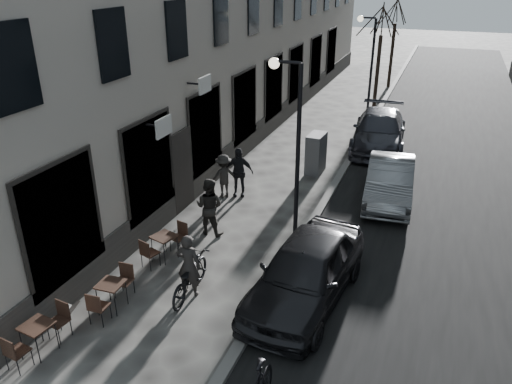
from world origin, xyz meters
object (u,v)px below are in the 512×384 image
Objects in this scene: bicycle at (189,276)px; car_near at (306,271)px; tree_near at (383,20)px; bistro_set_c at (165,245)px; utility_cabinet at (316,153)px; pedestrian_mid at (224,176)px; bistro_set_b at (112,293)px; pedestrian_far at (238,172)px; tree_far at (397,10)px; streetlamp_near at (292,134)px; bistro_set_a at (39,336)px; car_far at (379,131)px; sign_board at (63,294)px; streetlamp_far at (368,60)px; pedestrian_near at (209,207)px; car_mid at (390,181)px.

bicycle is 2.74m from car_near.
bicycle is (-1.51, -18.27, -4.18)m from tree_near.
utility_cabinet is at bearing 90.42° from bistro_set_c.
pedestrian_mid reaches higher than utility_cabinet.
bistro_set_b is at bearing 49.93° from pedestrian_mid.
bicycle is at bearing -93.71° from pedestrian_far.
pedestrian_far is (-1.89, -2.98, 0.11)m from utility_cabinet.
tree_far reaches higher than bistro_set_c.
bistro_set_a is at bearing -118.61° from streetlamp_near.
bistro_set_b is 4.44m from car_near.
bistro_set_b is at bearing 80.19° from bistro_set_a.
bicycle is 5.69m from pedestrian_far.
bistro_set_a is 0.94× the size of pedestrian_mid.
pedestrian_far is 0.33× the size of car_far.
sign_board reaches higher than bistro_set_b.
streetlamp_far is 10.67m from pedestrian_mid.
streetlamp_far is at bearing 90.00° from streetlamp_near.
pedestrian_near is 0.41× the size of car_mid.
tree_near is 3.32× the size of pedestrian_near.
car_far is (2.61, 12.23, 0.27)m from bicycle.
bistro_set_c is 1.79m from bicycle.
tree_near is at bearing 65.16° from sign_board.
pedestrian_mid is (-0.12, 6.43, 0.34)m from bistro_set_b.
sign_board is at bearing -128.54° from streetlamp_near.
car_near is (1.10, -17.50, -3.89)m from tree_near.
tree_far reaches higher than utility_cabinet.
bicycle is 5.52m from pedestrian_mid.
sign_board is at bearing -98.61° from tree_far.
tree_near is 13.88m from pedestrian_mid.
car_mid is (5.22, 1.73, -0.06)m from pedestrian_mid.
streetlamp_near is 3.54× the size of bistro_set_c.
car_mid is (2.28, 3.76, -2.47)m from streetlamp_near.
sign_board is 10.54m from car_mid.
car_mid is at bearing -82.64° from car_far.
bistro_set_a is at bearing -100.44° from streetlamp_far.
streetlamp_far is at bearing 106.41° from car_far.
car_far is at bearing 97.33° from car_mid.
sign_board is (-3.84, -16.82, -2.74)m from streetlamp_far.
pedestrian_far is (0.30, 6.70, 0.44)m from bistro_set_b.
tree_near reaches higher than car_near.
bistro_set_b is 0.96× the size of bistro_set_c.
pedestrian_near is at bearing -142.14° from car_mid.
tree_far is at bearing 90.00° from tree_near.
car_far is (3.46, 9.38, -0.10)m from pedestrian_near.
pedestrian_near is at bearing -102.66° from utility_cabinet.
streetlamp_far is 4.92× the size of sign_board.
sign_board is 0.23× the size of car_near.
car_far is (4.12, 6.92, 0.01)m from pedestrian_mid.
bistro_set_c is at bearing -97.08° from tree_far.
car_near is at bearing 11.12° from sign_board.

